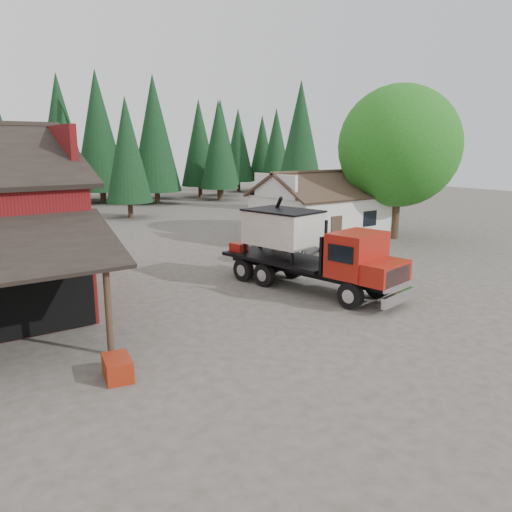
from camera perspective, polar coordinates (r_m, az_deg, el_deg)
ground at (r=16.98m, az=4.64°, el=-9.07°), size 120.00×120.00×0.00m
farmhouse at (r=34.46m, az=7.48°, el=4.77°), size 8.60×6.42×4.65m
deciduous_tree at (r=35.02m, az=16.06°, el=11.48°), size 8.00×8.00×10.20m
conifer_backdrop at (r=55.38m, az=-24.51°, el=4.90°), size 76.00×16.00×16.00m
near_pine_b at (r=45.08m, az=-14.51°, el=11.66°), size 3.96×3.96×10.40m
near_pine_c at (r=49.87m, az=5.10°, el=13.19°), size 4.84×4.84×12.40m
feed_truck at (r=21.91m, az=6.02°, el=0.88°), size 3.90×9.04×3.95m
silver_car at (r=29.10m, az=4.17°, el=1.84°), size 6.87×5.61×1.74m
equip_box at (r=14.45m, az=-15.55°, el=-12.22°), size 0.89×1.21×0.60m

